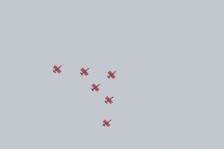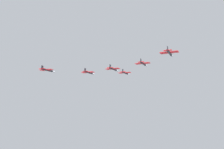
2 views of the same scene
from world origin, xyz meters
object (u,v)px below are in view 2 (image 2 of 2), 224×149
jet_lead (125,73)px  jet_starboard_outer (47,70)px  jet_starboard_inner (143,63)px  jet_center_rear (169,53)px  jet_port_inner (89,72)px  jet_port_outer (113,69)px

jet_lead → jet_starboard_outer: bearing=-135.0°
jet_starboard_outer → jet_starboard_inner: bearing=18.4°
jet_lead → jet_center_rear: jet_center_rear is taller
jet_lead → jet_center_rear: (43.51, 16.72, 1.17)m
jet_port_inner → jet_starboard_inner: 33.05m
jet_starboard_inner → jet_starboard_outer: jet_starboard_inner is taller
jet_port_outer → jet_center_rear: (26.95, 24.09, 1.88)m
jet_starboard_inner → jet_port_inner: bearing=180.0°
jet_starboard_inner → jet_center_rear: 23.31m
jet_port_outer → jet_starboard_outer: size_ratio=1.00×
jet_center_rear → jet_port_inner: bearing=161.6°
jet_lead → jet_starboard_inner: jet_starboard_inner is taller
jet_starboard_inner → jet_port_outer: 16.67m
jet_starboard_outer → jet_center_rear: bearing=-0.0°
jet_starboard_outer → jet_port_inner: bearing=45.0°
jet_center_rear → jet_port_outer: bearing=155.8°
jet_starboard_inner → jet_lead: bearing=135.0°
jet_starboard_inner → jet_starboard_outer: size_ratio=1.00×
jet_starboard_inner → jet_center_rear: size_ratio=1.00×
jet_port_inner → jet_port_outer: 16.57m
jet_port_inner → jet_starboard_outer: 23.31m
jet_lead → jet_starboard_outer: jet_lead is taller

